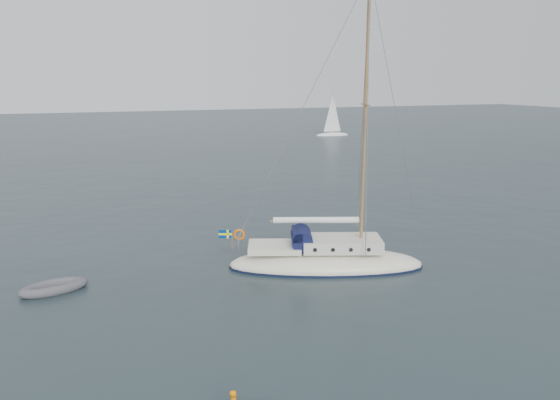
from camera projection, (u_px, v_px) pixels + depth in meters
name	position (u px, v px, depth m)	size (l,w,h in m)	color
ground	(284.00, 280.00, 26.90)	(300.00, 300.00, 0.00)	black
sailboat	(326.00, 247.00, 28.44)	(10.70, 3.20, 15.24)	beige
dinghy	(54.00, 288.00, 25.44)	(3.10, 1.40, 0.45)	#4B4B50
distant_yacht_b	(333.00, 116.00, 94.86)	(5.94, 3.17, 7.88)	silver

